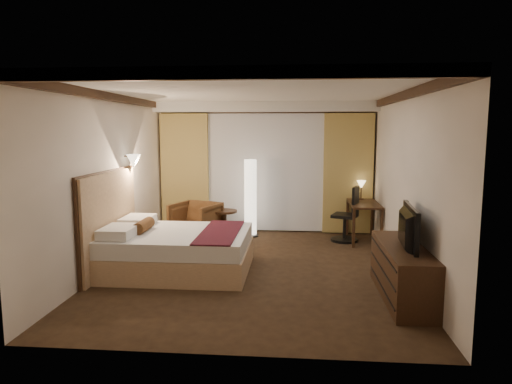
# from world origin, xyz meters

# --- Properties ---
(floor) EXTENTS (4.50, 5.50, 0.01)m
(floor) POSITION_xyz_m (0.00, 0.00, 0.00)
(floor) COLOR black
(floor) RESTS_ON ground
(ceiling) EXTENTS (4.50, 5.50, 0.01)m
(ceiling) POSITION_xyz_m (0.00, 0.00, 2.70)
(ceiling) COLOR white
(ceiling) RESTS_ON back_wall
(back_wall) EXTENTS (4.50, 0.02, 2.70)m
(back_wall) POSITION_xyz_m (0.00, 2.75, 1.35)
(back_wall) COLOR beige
(back_wall) RESTS_ON floor
(left_wall) EXTENTS (0.02, 5.50, 2.70)m
(left_wall) POSITION_xyz_m (-2.25, 0.00, 1.35)
(left_wall) COLOR beige
(left_wall) RESTS_ON floor
(right_wall) EXTENTS (0.02, 5.50, 2.70)m
(right_wall) POSITION_xyz_m (2.25, 0.00, 1.35)
(right_wall) COLOR beige
(right_wall) RESTS_ON floor
(crown_molding) EXTENTS (4.50, 5.50, 0.12)m
(crown_molding) POSITION_xyz_m (0.00, 0.00, 2.64)
(crown_molding) COLOR black
(crown_molding) RESTS_ON ceiling
(soffit) EXTENTS (4.50, 0.50, 0.20)m
(soffit) POSITION_xyz_m (0.00, 2.50, 2.60)
(soffit) COLOR white
(soffit) RESTS_ON ceiling
(curtain_sheer) EXTENTS (2.48, 0.04, 2.45)m
(curtain_sheer) POSITION_xyz_m (0.00, 2.67, 1.25)
(curtain_sheer) COLOR silver
(curtain_sheer) RESTS_ON back_wall
(curtain_left_drape) EXTENTS (1.00, 0.14, 2.45)m
(curtain_left_drape) POSITION_xyz_m (-1.70, 2.61, 1.25)
(curtain_left_drape) COLOR tan
(curtain_left_drape) RESTS_ON back_wall
(curtain_right_drape) EXTENTS (1.00, 0.14, 2.45)m
(curtain_right_drape) POSITION_xyz_m (1.70, 2.61, 1.25)
(curtain_right_drape) COLOR tan
(curtain_right_drape) RESTS_ON back_wall
(wall_sconce) EXTENTS (0.24, 0.24, 0.24)m
(wall_sconce) POSITION_xyz_m (-2.09, 0.64, 1.62)
(wall_sconce) COLOR white
(wall_sconce) RESTS_ON left_wall
(bed) EXTENTS (2.12, 1.66, 0.62)m
(bed) POSITION_xyz_m (-1.13, -0.18, 0.31)
(bed) COLOR white
(bed) RESTS_ON floor
(headboard) EXTENTS (0.12, 1.96, 1.50)m
(headboard) POSITION_xyz_m (-2.20, -0.18, 0.75)
(headboard) COLOR tan
(headboard) RESTS_ON floor
(armchair) EXTENTS (1.02, 0.99, 0.82)m
(armchair) POSITION_xyz_m (-1.29, 1.73, 0.41)
(armchair) COLOR #4D2F17
(armchair) RESTS_ON floor
(side_table) EXTENTS (0.52, 0.52, 0.57)m
(side_table) POSITION_xyz_m (-0.76, 1.93, 0.28)
(side_table) COLOR black
(side_table) RESTS_ON floor
(floor_lamp) EXTENTS (0.33, 0.33, 1.57)m
(floor_lamp) POSITION_xyz_m (-0.27, 2.20, 0.78)
(floor_lamp) COLOR white
(floor_lamp) RESTS_ON floor
(desk) EXTENTS (0.55, 1.16, 0.75)m
(desk) POSITION_xyz_m (1.95, 1.98, 0.38)
(desk) COLOR black
(desk) RESTS_ON floor
(desk_lamp) EXTENTS (0.18, 0.18, 0.34)m
(desk_lamp) POSITION_xyz_m (1.95, 2.41, 0.92)
(desk_lamp) COLOR #FFD899
(desk_lamp) RESTS_ON desk
(office_chair) EXTENTS (0.67, 0.67, 1.08)m
(office_chair) POSITION_xyz_m (1.59, 1.93, 0.54)
(office_chair) COLOR black
(office_chair) RESTS_ON floor
(dresser) EXTENTS (0.50, 1.76, 0.68)m
(dresser) POSITION_xyz_m (2.00, -1.06, 0.34)
(dresser) COLOR black
(dresser) RESTS_ON floor
(television) EXTENTS (0.69, 1.09, 0.14)m
(television) POSITION_xyz_m (1.97, -1.06, 0.98)
(television) COLOR black
(television) RESTS_ON dresser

